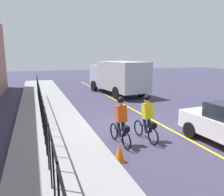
# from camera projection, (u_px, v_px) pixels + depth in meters

# --- Properties ---
(ground_plane) EXTENTS (80.00, 80.00, 0.00)m
(ground_plane) POSITION_uv_depth(u_px,v_px,m) (128.00, 126.00, 10.32)
(ground_plane) COLOR #39354E
(lane_line_centre) EXTENTS (36.00, 0.12, 0.01)m
(lane_line_centre) POSITION_uv_depth(u_px,v_px,m) (157.00, 122.00, 10.86)
(lane_line_centre) COLOR yellow
(lane_line_centre) RESTS_ON ground
(sidewalk) EXTENTS (40.00, 3.20, 0.15)m
(sidewalk) POSITION_uv_depth(u_px,v_px,m) (54.00, 133.00, 9.18)
(sidewalk) COLOR gray
(sidewalk) RESTS_ON ground
(iron_fence) EXTENTS (15.80, 0.04, 1.60)m
(iron_fence) POSITION_uv_depth(u_px,v_px,m) (41.00, 102.00, 9.75)
(iron_fence) COLOR black
(iron_fence) RESTS_ON sidewalk
(cyclist_lead) EXTENTS (1.71, 0.39, 1.83)m
(cyclist_lead) POSITION_uv_depth(u_px,v_px,m) (147.00, 118.00, 8.38)
(cyclist_lead) COLOR black
(cyclist_lead) RESTS_ON ground
(cyclist_follow) EXTENTS (1.71, 0.39, 1.83)m
(cyclist_follow) POSITION_uv_depth(u_px,v_px,m) (121.00, 121.00, 7.99)
(cyclist_follow) COLOR black
(cyclist_follow) RESTS_ON ground
(box_truck_background) EXTENTS (6.96, 3.29, 2.78)m
(box_truck_background) POSITION_uv_depth(u_px,v_px,m) (118.00, 76.00, 18.44)
(box_truck_background) COLOR #B1B4B6
(box_truck_background) RESTS_ON ground
(traffic_cone_near) EXTENTS (0.36, 0.36, 0.61)m
(traffic_cone_near) POSITION_uv_depth(u_px,v_px,m) (119.00, 153.00, 6.80)
(traffic_cone_near) COLOR orange
(traffic_cone_near) RESTS_ON ground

